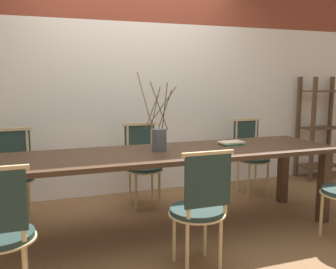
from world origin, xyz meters
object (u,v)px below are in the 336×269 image
object	(u,v)px
chair_far_center	(251,153)
book_stack	(231,143)
dining_table	(168,160)
shelving_rack	(321,128)
vase_centerpiece	(159,138)

from	to	relation	value
chair_far_center	book_stack	size ratio (longest dim) A/B	3.67
dining_table	shelving_rack	bearing A→B (deg)	21.53
chair_far_center	vase_centerpiece	bearing A→B (deg)	26.41
vase_centerpiece	book_stack	distance (m)	0.77
vase_centerpiece	shelving_rack	xyz separation A→B (m)	(2.69, 0.98, -0.15)
dining_table	chair_far_center	world-z (taller)	chair_far_center
chair_far_center	book_stack	xyz separation A→B (m)	(-0.63, -0.63, 0.27)
dining_table	vase_centerpiece	distance (m)	0.22
vase_centerpiece	shelving_rack	bearing A→B (deg)	20.01
dining_table	vase_centerpiece	bearing A→B (deg)	138.74
vase_centerpiece	book_stack	size ratio (longest dim) A/B	2.87
dining_table	shelving_rack	size ratio (longest dim) A/B	2.26
vase_centerpiece	book_stack	bearing A→B (deg)	4.53
chair_far_center	vase_centerpiece	world-z (taller)	vase_centerpiece
book_stack	shelving_rack	size ratio (longest dim) A/B	0.17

